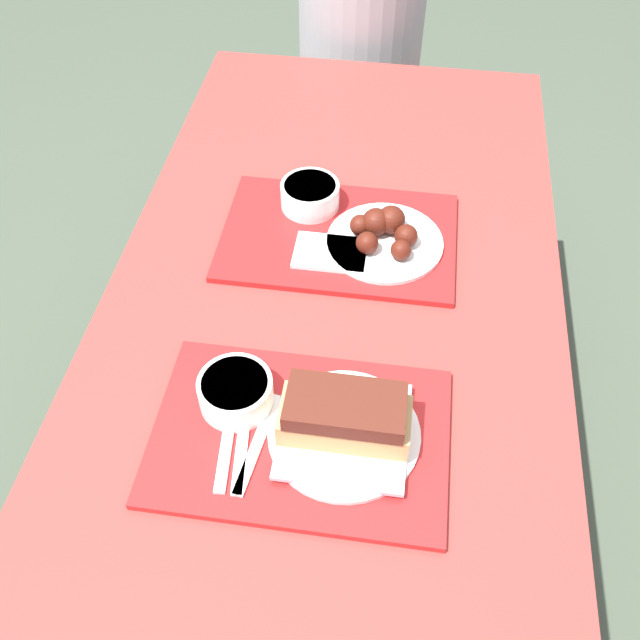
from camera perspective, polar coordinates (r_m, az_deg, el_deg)
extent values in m
plane|color=#424C3D|center=(1.79, 0.48, -15.29)|extent=(12.00, 12.00, 0.00)
cube|color=maroon|center=(1.20, 0.69, -0.55)|extent=(0.78, 1.67, 0.04)
cylinder|color=maroon|center=(2.03, -5.87, 9.92)|extent=(0.07, 0.07, 0.68)
cylinder|color=maroon|center=(2.00, 13.12, 8.01)|extent=(0.07, 0.07, 0.68)
cube|color=maroon|center=(2.17, 4.56, 16.30)|extent=(0.74, 0.28, 0.04)
cylinder|color=maroon|center=(2.34, -3.58, 12.09)|extent=(0.06, 0.06, 0.43)
cylinder|color=maroon|center=(2.31, 12.03, 10.53)|extent=(0.06, 0.06, 0.43)
cube|color=red|center=(1.04, -1.59, -9.26)|extent=(0.43, 0.29, 0.01)
cube|color=red|center=(1.32, 1.50, 6.67)|extent=(0.43, 0.29, 0.01)
cylinder|color=white|center=(1.05, -6.75, -5.75)|extent=(0.11, 0.11, 0.05)
cylinder|color=beige|center=(1.04, -6.84, -5.17)|extent=(0.10, 0.10, 0.01)
cylinder|color=white|center=(1.03, 1.94, -9.06)|extent=(0.22, 0.22, 0.01)
cube|color=silver|center=(1.03, 1.95, -8.82)|extent=(0.18, 0.18, 0.01)
cube|color=tan|center=(1.00, 1.99, -8.03)|extent=(0.18, 0.08, 0.04)
cube|color=#4C1E14|center=(0.97, 2.05, -6.89)|extent=(0.16, 0.09, 0.03)
cube|color=white|center=(1.03, -6.22, -9.60)|extent=(0.04, 0.17, 0.00)
cube|color=white|center=(1.03, -5.01, -9.77)|extent=(0.04, 0.17, 0.00)
cube|color=white|center=(1.04, -7.42, -9.43)|extent=(0.03, 0.17, 0.00)
cube|color=#A59E93|center=(1.07, -0.51, -6.15)|extent=(0.04, 0.03, 0.01)
cylinder|color=white|center=(1.36, -0.80, 9.94)|extent=(0.11, 0.11, 0.05)
cylinder|color=beige|center=(1.35, -0.81, 10.55)|extent=(0.10, 0.10, 0.01)
cylinder|color=white|center=(1.30, 5.20, 6.23)|extent=(0.21, 0.21, 0.01)
sphere|color=#4C190F|center=(1.27, 6.90, 6.69)|extent=(0.04, 0.04, 0.04)
sphere|color=#4C190F|center=(1.30, 5.70, 7.98)|extent=(0.05, 0.05, 0.05)
sphere|color=#4C190F|center=(1.29, 4.48, 7.82)|extent=(0.05, 0.05, 0.05)
sphere|color=#4C190F|center=(1.29, 3.23, 7.60)|extent=(0.04, 0.04, 0.04)
sphere|color=#4C190F|center=(1.26, 3.79, 6.18)|extent=(0.04, 0.04, 0.04)
sphere|color=#4C190F|center=(1.25, 6.48, 5.58)|extent=(0.04, 0.04, 0.04)
cube|color=white|center=(1.27, 0.83, 5.40)|extent=(0.13, 0.09, 0.01)
cylinder|color=#9E9EA3|center=(2.03, 3.36, 23.17)|extent=(0.33, 0.33, 0.53)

